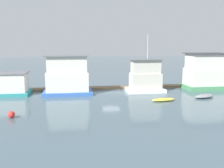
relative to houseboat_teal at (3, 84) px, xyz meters
The scene contains 10 objects.
ground_plane 15.14m from the houseboat_teal, ahead, with size 200.00×200.00×0.00m, color #475B66.
dock_walkway 15.35m from the houseboat_teal, 10.00° to the left, with size 42.40×1.66×0.30m, color brown.
houseboat_teal is the anchor object (origin of this frame).
houseboat_blue 8.93m from the houseboat_teal, ahead, with size 6.76×4.05×5.47m.
houseboat_white 20.18m from the houseboat_teal, ahead, with size 5.50×3.46×8.37m.
houseboat_green 30.00m from the houseboat_teal, ahead, with size 6.20×4.16×5.64m.
dinghy_yellow 21.89m from the houseboat_teal, 18.43° to the right, with size 3.20×1.49×0.36m.
dinghy_grey 27.40m from the houseboat_teal, 12.46° to the right, with size 3.21×2.17×0.43m.
mooring_post_far_left 1.72m from the houseboat_teal, 93.86° to the left, with size 0.26×0.26×1.64m, color brown.
buoy_red 12.21m from the houseboat_teal, 72.14° to the right, with size 0.67×0.67×0.67m, color red.
Camera 1 is at (-5.19, -35.51, 7.14)m, focal length 40.00 mm.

